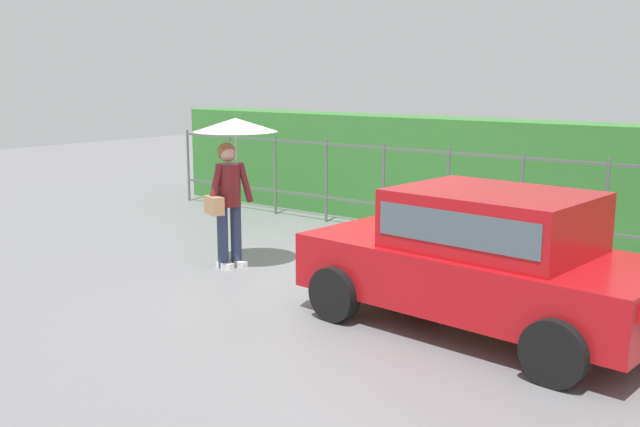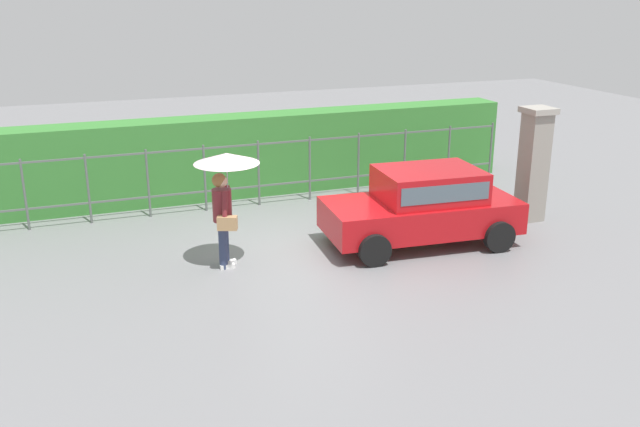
# 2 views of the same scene
# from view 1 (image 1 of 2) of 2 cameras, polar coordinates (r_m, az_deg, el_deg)

# --- Properties ---
(ground_plane) EXTENTS (40.00, 40.00, 0.00)m
(ground_plane) POSITION_cam_1_polar(r_m,az_deg,el_deg) (9.26, 1.53, -5.67)
(ground_plane) COLOR slate
(car) EXTENTS (3.84, 2.08, 1.48)m
(car) POSITION_cam_1_polar(r_m,az_deg,el_deg) (7.69, 12.70, -3.16)
(car) COLOR #B71116
(car) RESTS_ON ground
(pedestrian) EXTENTS (1.14, 1.14, 2.06)m
(pedestrian) POSITION_cam_1_polar(r_m,az_deg,el_deg) (9.91, -6.91, 4.68)
(pedestrian) COLOR #2D3856
(pedestrian) RESTS_ON ground
(fence_section) EXTENTS (12.34, 0.05, 1.50)m
(fence_section) POSITION_cam_1_polar(r_m,az_deg,el_deg) (11.77, 9.99, 1.84)
(fence_section) COLOR #59605B
(fence_section) RESTS_ON ground
(hedge_row) EXTENTS (13.29, 0.90, 1.90)m
(hedge_row) POSITION_cam_1_polar(r_m,az_deg,el_deg) (12.66, 12.23, 2.94)
(hedge_row) COLOR #387F33
(hedge_row) RESTS_ON ground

